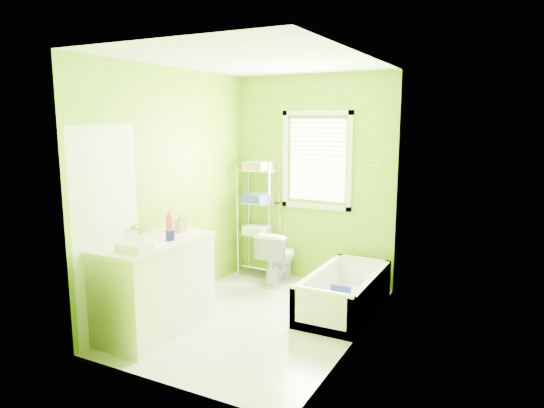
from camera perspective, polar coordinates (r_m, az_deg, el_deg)
The scene contains 9 objects.
ground at distance 5.20m, azimuth -1.63°, elevation -13.30°, with size 2.90×2.90×0.00m, color silver.
room_envelope at distance 4.80m, azimuth -1.72°, elevation 3.92°, with size 2.14×2.94×2.62m.
window at distance 6.06m, azimuth 5.29°, elevation 5.75°, with size 0.92×0.05×1.22m.
door at distance 4.74m, azimuth -18.78°, elevation -3.39°, with size 0.09×0.80×2.00m.
right_wall_decor at distance 4.41m, azimuth 10.01°, elevation 0.27°, with size 0.04×1.48×1.17m.
bathtub at distance 5.38m, azimuth 8.42°, elevation -10.92°, with size 0.65×1.40×0.45m.
toilet at distance 6.16m, azimuth 0.73°, elevation -6.20°, with size 0.38×0.66×0.68m, color white.
vanity at distance 4.89m, azimuth -13.63°, elevation -9.06°, with size 0.62×1.21×1.12m.
wire_shelf_unit at distance 6.33m, azimuth -1.46°, elevation -0.35°, with size 0.52×0.41×1.52m.
Camera 1 is at (2.32, -4.17, 2.04)m, focal length 32.00 mm.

